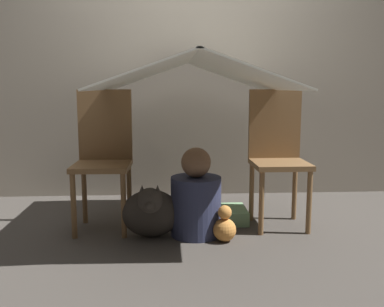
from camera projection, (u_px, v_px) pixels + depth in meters
The scene contains 9 objects.
ground_plane at pixel (194, 238), 2.85m from camera, with size 8.80×8.80×0.00m, color #47423D.
wall_back at pixel (186, 59), 3.86m from camera, with size 7.00×0.05×2.50m.
chair_left at pixel (103, 153), 3.02m from camera, with size 0.40×0.40×0.98m.
chair_right at pixel (277, 152), 3.09m from camera, with size 0.39×0.39×0.98m.
sheet_canopy at pixel (192, 73), 2.89m from camera, with size 1.25×1.41×0.23m.
person_front at pixel (196, 200), 2.88m from camera, with size 0.34×0.34×0.60m.
dog at pixel (151, 211), 2.83m from camera, with size 0.39×0.35×0.39m.
floor_cushion at pixel (220, 215), 3.21m from camera, with size 0.39×0.31×0.10m.
plush_toy at pixel (225, 227), 2.79m from camera, with size 0.15×0.15×0.24m.
Camera 1 is at (-0.17, -2.72, 1.00)m, focal length 40.00 mm.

